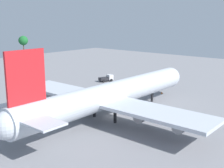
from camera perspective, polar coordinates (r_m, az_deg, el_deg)
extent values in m
plane|color=gray|center=(70.75, 0.00, -6.35)|extent=(238.27, 238.27, 0.00)
cylinder|color=silver|center=(69.15, 0.00, -2.00)|extent=(54.22, 5.85, 5.85)
sphere|color=silver|center=(90.95, 11.18, 1.32)|extent=(5.73, 5.73, 5.73)
sphere|color=silver|center=(52.54, -19.78, -7.56)|extent=(4.97, 4.97, 4.97)
cube|color=red|center=(52.70, -16.32, 1.33)|extent=(7.59, 0.50, 9.35)
cube|color=silver|center=(50.10, -13.91, -7.09)|extent=(4.88, 8.77, 0.36)
cube|color=silver|center=(57.66, -19.39, -4.83)|extent=(4.88, 8.77, 0.36)
cube|color=silver|center=(59.35, 8.63, -5.52)|extent=(9.22, 24.48, 0.70)
cube|color=silver|center=(77.19, -9.24, -1.28)|extent=(9.22, 24.48, 0.70)
cylinder|color=gray|center=(62.53, 6.21, -6.02)|extent=(4.68, 2.46, 2.46)
cylinder|color=gray|center=(58.23, 13.64, -7.74)|extent=(4.68, 2.46, 2.46)
cylinder|color=gray|center=(75.54, -6.81, -2.75)|extent=(4.68, 2.46, 2.46)
cylinder|color=gray|center=(82.24, -11.10, -1.63)|extent=(4.68, 2.46, 2.46)
cylinder|color=black|center=(83.74, 7.75, -2.51)|extent=(0.70, 0.70, 2.63)
cylinder|color=black|center=(66.40, 0.59, -6.45)|extent=(0.70, 0.70, 2.63)
cylinder|color=black|center=(70.49, -3.44, -5.32)|extent=(0.70, 0.70, 2.63)
cube|color=silver|center=(110.26, -0.41, 1.35)|extent=(2.37, 2.71, 1.87)
cube|color=#232328|center=(109.02, -1.59, 1.00)|extent=(4.03, 3.23, 1.07)
cylinder|color=black|center=(109.37, -0.12, 0.76)|extent=(1.06, 0.57, 1.02)
cylinder|color=black|center=(111.42, -0.79, 0.98)|extent=(1.06, 0.57, 1.02)
cylinder|color=black|center=(107.72, -1.60, 0.57)|extent=(1.06, 0.57, 1.02)
cylinder|color=black|center=(109.80, -2.25, 0.79)|extent=(1.06, 0.57, 1.02)
cone|color=orange|center=(93.02, 9.64, -1.67)|extent=(0.46, 0.46, 0.66)
cylinder|color=#51381E|center=(206.27, -16.73, 6.63)|extent=(0.60, 0.60, 6.68)
sphere|color=#1D672D|center=(205.84, -16.82, 8.07)|extent=(6.23, 6.23, 6.23)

